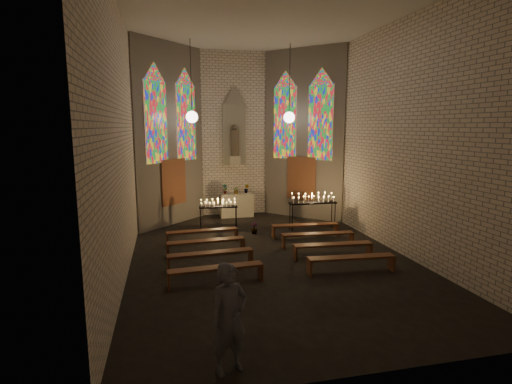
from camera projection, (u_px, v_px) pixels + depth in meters
floor at (268, 256)px, 12.04m from camera, size 12.00×12.00×0.00m
room at (246, 130)px, 14.67m from camera, size 8.22×12.43×7.00m
altar at (237, 205)px, 17.20m from camera, size 1.40×0.60×1.00m
flower_vase_left at (225, 189)px, 16.98m from camera, size 0.27×0.22×0.43m
flower_vase_center at (236, 190)px, 17.05m from camera, size 0.32×0.28×0.34m
flower_vase_right at (246, 189)px, 17.27m from camera, size 0.26×0.24×0.38m
aisle_flower_pot at (254, 228)px, 14.46m from camera, size 0.28×0.28×0.41m
votive_stand_left at (218, 205)px, 15.13m from camera, size 1.47×0.45×1.06m
votive_stand_right at (313, 200)px, 14.94m from camera, size 1.79×0.48×1.31m
pew_left_0 at (202, 232)px, 13.26m from camera, size 2.37×0.48×0.45m
pew_right_0 at (305, 227)px, 14.05m from camera, size 2.37×0.48×0.45m
pew_left_1 at (206, 243)px, 12.11m from camera, size 2.37×0.48×0.45m
pew_right_1 at (318, 235)px, 12.90m from camera, size 2.37×0.48×0.45m
pew_left_2 at (211, 255)px, 10.95m from camera, size 2.37×0.48×0.45m
pew_right_2 at (333, 246)px, 11.74m from camera, size 2.37×0.48×0.45m
pew_left_3 at (216, 270)px, 9.80m from camera, size 2.37×0.48×0.45m
pew_right_3 at (351, 259)px, 10.59m from camera, size 2.37×0.48×0.45m
visitor at (229, 318)px, 6.23m from camera, size 0.76×0.64×1.78m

